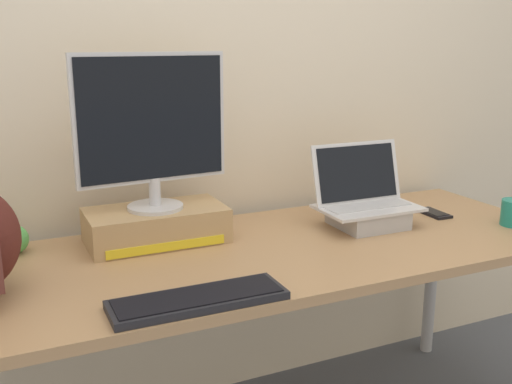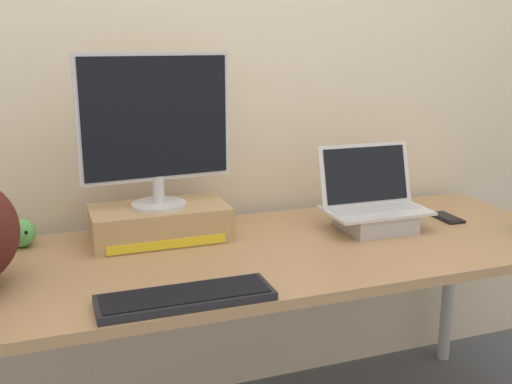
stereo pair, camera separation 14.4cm
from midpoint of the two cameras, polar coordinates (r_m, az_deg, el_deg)
back_wall at (r=2.15m, az=-7.35°, el=13.20°), size 7.00×0.10×2.60m
desk at (r=1.84m, az=-2.25°, el=-7.34°), size 2.07×0.74×0.72m
toner_box_yellow at (r=1.91m, az=-11.64°, el=-3.15°), size 0.43×0.23×0.11m
desktop_monitor at (r=1.84m, az=-12.11°, el=6.01°), size 0.47×0.17×0.48m
open_laptop at (r=2.06m, az=8.51°, el=-1.63°), size 0.34×0.22×0.27m
external_keyboard at (r=1.47m, az=-8.38°, el=-10.15°), size 0.43×0.14×0.02m
cell_phone at (r=2.25m, az=14.83°, el=-1.97°), size 0.07×0.14×0.01m
plush_toy at (r=1.94m, az=-24.13°, el=-4.18°), size 0.09×0.09×0.09m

